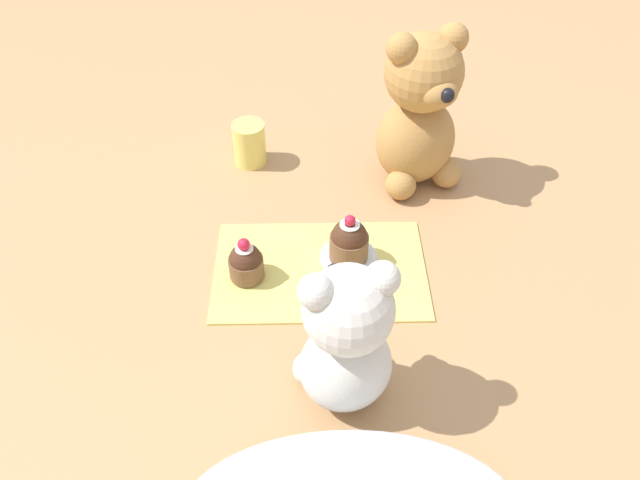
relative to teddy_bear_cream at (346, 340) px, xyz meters
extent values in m
plane|color=tan|center=(0.02, -0.18, -0.10)|extent=(4.00, 4.00, 0.00)
cube|color=#E0D166|center=(0.02, -0.18, -0.09)|extent=(0.28, 0.18, 0.01)
ellipsoid|color=silver|center=(0.00, 0.00, -0.04)|extent=(0.11, 0.11, 0.11)
sphere|color=silver|center=(0.00, 0.00, 0.05)|extent=(0.09, 0.09, 0.09)
ellipsoid|color=silver|center=(0.01, -0.03, 0.05)|extent=(0.05, 0.05, 0.03)
sphere|color=black|center=(0.01, -0.05, 0.05)|extent=(0.02, 0.02, 0.02)
sphere|color=silver|center=(-0.03, 0.00, 0.09)|extent=(0.03, 0.03, 0.03)
sphere|color=silver|center=(0.03, 0.01, 0.09)|extent=(0.03, 0.03, 0.03)
sphere|color=silver|center=(-0.02, -0.03, -0.08)|extent=(0.04, 0.04, 0.04)
sphere|color=silver|center=(0.04, -0.02, -0.08)|extent=(0.04, 0.04, 0.04)
ellipsoid|color=#B78447|center=(-0.12, -0.38, -0.03)|extent=(0.15, 0.14, 0.13)
sphere|color=#B78447|center=(-0.12, -0.38, 0.08)|extent=(0.11, 0.11, 0.11)
ellipsoid|color=#B78447|center=(-0.14, -0.34, 0.08)|extent=(0.06, 0.06, 0.04)
sphere|color=black|center=(-0.14, -0.32, 0.08)|extent=(0.02, 0.02, 0.02)
sphere|color=#B78447|center=(-0.08, -0.37, 0.12)|extent=(0.04, 0.04, 0.04)
sphere|color=#B78447|center=(-0.16, -0.39, 0.12)|extent=(0.04, 0.04, 0.04)
sphere|color=#B78447|center=(-0.10, -0.33, -0.07)|extent=(0.05, 0.05, 0.05)
sphere|color=#B78447|center=(-0.17, -0.36, -0.07)|extent=(0.05, 0.05, 0.05)
cylinder|color=brown|center=(0.12, -0.17, -0.08)|extent=(0.04, 0.04, 0.03)
sphere|color=#472819|center=(0.12, -0.17, -0.06)|extent=(0.04, 0.04, 0.04)
cylinder|color=white|center=(0.12, -0.17, -0.04)|extent=(0.02, 0.02, 0.00)
sphere|color=red|center=(0.12, -0.17, -0.03)|extent=(0.02, 0.02, 0.02)
cylinder|color=silver|center=(-0.02, -0.20, -0.09)|extent=(0.08, 0.08, 0.01)
cylinder|color=brown|center=(-0.02, -0.20, -0.07)|extent=(0.05, 0.05, 0.04)
sphere|color=#472819|center=(-0.02, -0.20, -0.05)|extent=(0.05, 0.05, 0.05)
cylinder|color=white|center=(-0.02, -0.20, -0.03)|extent=(0.03, 0.03, 0.00)
sphere|color=red|center=(-0.02, -0.20, -0.02)|extent=(0.01, 0.01, 0.01)
cylinder|color=#EADB66|center=(0.13, -0.42, -0.06)|extent=(0.05, 0.05, 0.07)
camera|label=1|loc=(0.03, 0.37, 0.50)|focal=35.00mm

